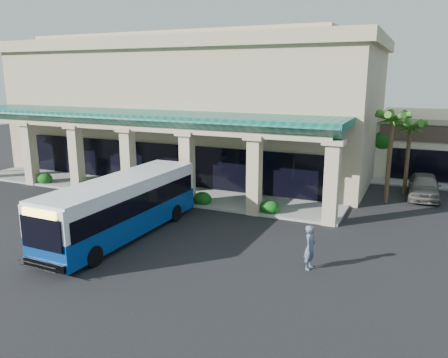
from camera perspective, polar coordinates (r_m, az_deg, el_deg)
The scene contains 9 objects.
ground at distance 22.44m, azimuth -4.45°, elevation -7.82°, with size 110.00×110.00×0.00m, color black.
main_building at distance 38.89m, azimuth -3.60°, elevation 9.76°, with size 30.80×14.80×11.35m, color tan, non-canonical shape.
arcade at distance 31.43m, azimuth -11.41°, elevation 3.48°, with size 30.00×6.20×5.70m, color #0D4F43, non-canonical shape.
palm_0 at distance 29.73m, azimuth 20.84°, elevation 3.20°, with size 2.40×2.40×6.60m, color #285717, non-canonical shape.
palm_1 at distance 32.71m, azimuth 22.89°, elevation 3.16°, with size 2.40×2.40×5.80m, color #285717, non-canonical shape.
broadleaf_tree at distance 37.82m, azimuth 20.07°, elevation 3.89°, with size 2.60×2.60×4.81m, color #104710, non-canonical shape.
transit_bus at distance 22.90m, azimuth -13.07°, elevation -3.67°, with size 2.54×10.90×3.05m, color navy, non-canonical shape.
pedestrian at distance 19.14m, azimuth 11.18°, elevation -8.76°, with size 0.71×0.46×1.94m, color #505D72.
car_silver at distance 32.44m, azimuth 24.67°, elevation -0.82°, with size 1.97×4.89×1.66m, color slate.
Camera 1 is at (10.19, -18.29, 8.09)m, focal length 35.00 mm.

